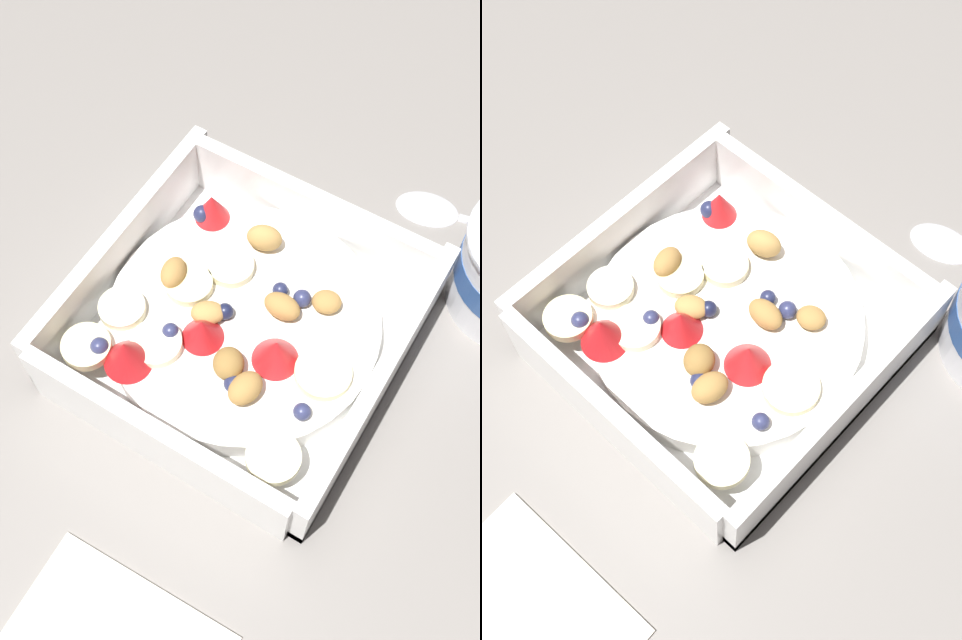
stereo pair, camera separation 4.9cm
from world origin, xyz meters
The scene contains 3 objects.
ground_plane centered at (0.00, 0.00, 0.00)m, with size 2.40×2.40×0.00m, color gray.
fruit_bowl centered at (0.01, -0.01, 0.02)m, with size 0.20×0.20×0.06m.
spoon centered at (-0.17, 0.08, 0.00)m, with size 0.05×0.17×0.01m.
Camera 1 is at (0.21, 0.11, 0.46)m, focal length 42.65 mm.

